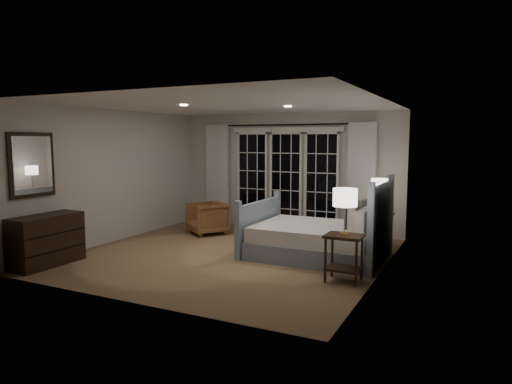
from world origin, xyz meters
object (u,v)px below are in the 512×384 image
at_px(bed, 320,238).
at_px(dresser, 47,240).
at_px(armchair, 207,218).
at_px(nightstand_right, 379,225).
at_px(lamp_right, 380,186).
at_px(nightstand_left, 344,251).
at_px(lamp_left, 345,198).

xyz_separation_m(bed, dresser, (-3.65, -2.32, 0.07)).
distance_m(bed, dresser, 4.33).
height_order(bed, dresser, bed).
xyz_separation_m(bed, armchair, (-2.69, 0.79, 0.01)).
xyz_separation_m(nightstand_right, lamp_right, (0.00, 0.00, 0.71)).
relative_size(nightstand_right, lamp_right, 0.99).
height_order(bed, lamp_right, bed).
distance_m(nightstand_right, dresser, 5.60).
bearing_deg(armchair, nightstand_right, 41.76).
xyz_separation_m(nightstand_left, lamp_left, (0.00, -0.00, 0.73)).
bearing_deg(lamp_left, dresser, -164.40).
distance_m(lamp_right, dresser, 5.65).
bearing_deg(lamp_left, bed, 122.36).
relative_size(bed, nightstand_right, 3.49).
bearing_deg(nightstand_right, bed, -121.80).
xyz_separation_m(bed, nightstand_right, (0.73, 1.17, 0.09)).
distance_m(lamp_right, armchair, 3.53).
bearing_deg(dresser, lamp_left, 15.60).
relative_size(nightstand_left, nightstand_right, 1.05).
relative_size(lamp_right, dresser, 0.56).
height_order(nightstand_right, lamp_right, lamp_right).
height_order(nightstand_right, lamp_left, lamp_left).
distance_m(nightstand_right, armchair, 3.44).
distance_m(nightstand_left, armchair, 3.89).
relative_size(bed, nightstand_left, 3.32).
xyz_separation_m(nightstand_left, nightstand_right, (0.02, 2.28, -0.02)).
distance_m(lamp_left, dresser, 4.58).
bearing_deg(bed, nightstand_right, 58.20).
height_order(nightstand_left, armchair, armchair).
bearing_deg(nightstand_right, armchair, -173.57).
distance_m(nightstand_left, lamp_right, 2.38).
relative_size(nightstand_left, lamp_right, 1.05).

